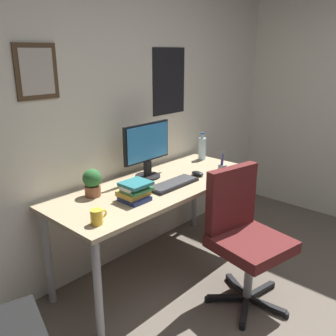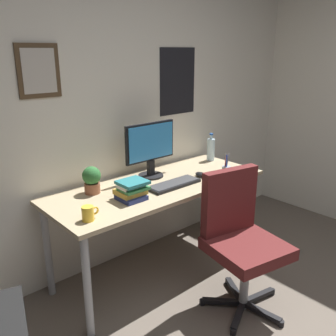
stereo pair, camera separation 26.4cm
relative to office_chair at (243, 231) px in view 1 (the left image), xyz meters
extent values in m
cube|color=silver|center=(-0.27, 1.08, 0.77)|extent=(4.40, 0.08, 2.60)
cube|color=#4C3823|center=(-0.82, 1.04, 1.04)|extent=(0.28, 0.02, 0.34)
cube|color=beige|center=(-0.82, 1.03, 1.04)|extent=(0.22, 0.00, 0.28)
cube|color=black|center=(0.40, 1.04, 0.91)|extent=(0.40, 0.01, 0.56)
cube|color=tan|center=(-0.13, 0.67, 0.19)|extent=(1.72, 0.67, 0.03)
cylinder|color=#9EA0A5|center=(-0.93, 0.39, -0.18)|extent=(0.05, 0.05, 0.70)
cylinder|color=#9EA0A5|center=(0.67, 0.39, -0.18)|extent=(0.05, 0.05, 0.70)
cylinder|color=#9EA0A5|center=(-0.93, 0.94, -0.18)|extent=(0.05, 0.05, 0.70)
cylinder|color=#9EA0A5|center=(0.67, 0.94, -0.18)|extent=(0.05, 0.05, 0.70)
cube|color=#591E1E|center=(-0.02, -0.08, -0.07)|extent=(0.54, 0.54, 0.08)
cube|color=#591E1E|center=(0.02, 0.12, 0.20)|extent=(0.43, 0.15, 0.45)
cylinder|color=#9EA0A5|center=(-0.02, -0.08, -0.32)|extent=(0.07, 0.07, 0.42)
cube|color=black|center=(0.12, -0.10, -0.49)|extent=(0.28, 0.09, 0.03)
cylinder|color=black|center=(0.26, -0.13, -0.51)|extent=(0.05, 0.05, 0.04)
cube|color=black|center=(0.05, 0.05, -0.49)|extent=(0.17, 0.26, 0.03)
cylinder|color=black|center=(0.12, 0.17, -0.51)|extent=(0.05, 0.05, 0.04)
cube|color=black|center=(-0.11, 0.03, -0.49)|extent=(0.22, 0.23, 0.03)
cylinder|color=black|center=(-0.21, 0.13, -0.51)|extent=(0.05, 0.05, 0.04)
cube|color=black|center=(-0.14, -0.14, -0.49)|extent=(0.27, 0.15, 0.03)
cylinder|color=black|center=(-0.27, -0.19, -0.51)|extent=(0.05, 0.05, 0.04)
cube|color=black|center=(0.00, -0.22, -0.49)|extent=(0.07, 0.28, 0.03)
cylinder|color=black|center=(0.02, -0.36, -0.51)|extent=(0.05, 0.05, 0.04)
cylinder|color=black|center=(-0.07, 0.84, 0.21)|extent=(0.20, 0.20, 0.01)
cube|color=black|center=(-0.07, 0.84, 0.28)|extent=(0.05, 0.04, 0.12)
cube|color=black|center=(-0.07, 0.85, 0.49)|extent=(0.46, 0.02, 0.30)
cube|color=#338CD8|center=(-0.07, 0.83, 0.49)|extent=(0.43, 0.00, 0.27)
cube|color=black|center=(-0.08, 0.56, 0.22)|extent=(0.43, 0.15, 0.02)
cube|color=#38383A|center=(-0.08, 0.56, 0.23)|extent=(0.41, 0.13, 0.00)
ellipsoid|color=black|center=(0.22, 0.57, 0.22)|extent=(0.06, 0.11, 0.04)
cylinder|color=silver|center=(0.62, 0.83, 0.31)|extent=(0.07, 0.07, 0.20)
cylinder|color=silver|center=(0.62, 0.83, 0.43)|extent=(0.03, 0.03, 0.04)
cylinder|color=#2659B2|center=(0.62, 0.83, 0.45)|extent=(0.03, 0.03, 0.01)
cylinder|color=yellow|center=(-0.85, 0.47, 0.25)|extent=(0.07, 0.07, 0.09)
torus|color=yellow|center=(-0.81, 0.47, 0.26)|extent=(0.05, 0.01, 0.05)
cylinder|color=brown|center=(-0.61, 0.84, 0.24)|extent=(0.11, 0.11, 0.07)
sphere|color=#2D6B33|center=(-0.61, 0.84, 0.34)|extent=(0.13, 0.13, 0.13)
ellipsoid|color=#287A38|center=(-0.64, 0.87, 0.35)|extent=(0.07, 0.08, 0.02)
ellipsoid|color=#287A38|center=(-0.58, 0.87, 0.36)|extent=(0.07, 0.08, 0.02)
ellipsoid|color=#287A38|center=(-0.63, 0.81, 0.35)|extent=(0.08, 0.07, 0.02)
cylinder|color=#9EA0A5|center=(0.35, 0.42, 0.25)|extent=(0.07, 0.07, 0.09)
cylinder|color=#263FBF|center=(0.34, 0.41, 0.33)|extent=(0.01, 0.01, 0.13)
cylinder|color=red|center=(0.35, 0.43, 0.33)|extent=(0.01, 0.01, 0.13)
cylinder|color=black|center=(0.35, 0.43, 0.33)|extent=(0.01, 0.01, 0.13)
cylinder|color=#9EA0A5|center=(0.36, 0.42, 0.34)|extent=(0.01, 0.03, 0.14)
cylinder|color=#9EA0A5|center=(0.35, 0.42, 0.34)|extent=(0.01, 0.02, 0.14)
cube|color=navy|center=(-0.47, 0.56, 0.22)|extent=(0.17, 0.17, 0.03)
cube|color=gold|center=(-0.46, 0.58, 0.25)|extent=(0.18, 0.16, 0.03)
cube|color=#33723F|center=(-0.45, 0.56, 0.28)|extent=(0.19, 0.14, 0.02)
cube|color=silver|center=(-0.46, 0.57, 0.30)|extent=(0.17, 0.11, 0.02)
cube|color=#26727A|center=(-0.46, 0.56, 0.33)|extent=(0.18, 0.17, 0.02)
camera|label=1|loc=(-1.99, -1.12, 1.16)|focal=39.00mm
camera|label=2|loc=(-1.81, -1.31, 1.16)|focal=39.00mm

